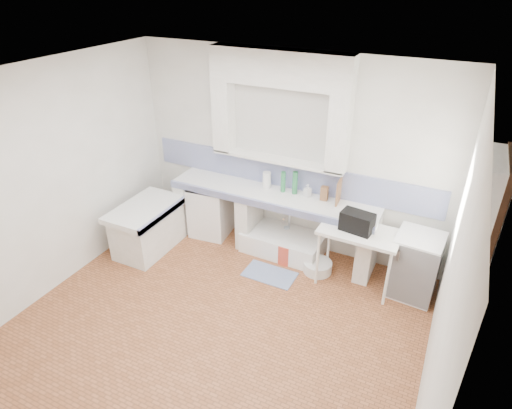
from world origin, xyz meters
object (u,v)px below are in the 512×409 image
at_px(stove, 211,210).
at_px(sink, 283,243).
at_px(side_table, 356,258).
at_px(fridge, 415,265).

distance_m(stove, sink, 1.23).
height_order(sink, side_table, side_table).
bearing_deg(sink, side_table, -11.93).
relative_size(sink, side_table, 1.16).
bearing_deg(sink, stove, -178.07).
relative_size(stove, fridge, 0.93).
bearing_deg(fridge, stove, -177.58).
relative_size(stove, side_table, 0.80).
bearing_deg(side_table, fridge, 13.76).
bearing_deg(stove, side_table, -12.50).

